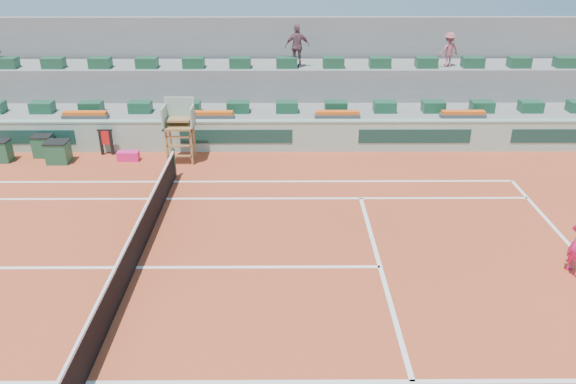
{
  "coord_description": "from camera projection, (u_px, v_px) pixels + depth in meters",
  "views": [
    {
      "loc": [
        3.92,
        -12.43,
        8.04
      ],
      "look_at": [
        4.0,
        2.5,
        1.0
      ],
      "focal_mm": 35.0,
      "sensor_mm": 36.0,
      "label": 1
    }
  ],
  "objects": [
    {
      "name": "ground",
      "position": [
        136.0,
        268.0,
        14.65
      ],
      "size": [
        90.0,
        90.0,
        0.0
      ],
      "primitive_type": "plane",
      "color": "#AB3E21",
      "rests_on": "ground"
    },
    {
      "name": "seating_tier_lower",
      "position": [
        194.0,
        119.0,
        24.08
      ],
      "size": [
        36.0,
        4.0,
        1.2
      ],
      "primitive_type": "cube",
      "color": "gray",
      "rests_on": "ground"
    },
    {
      "name": "seating_tier_upper",
      "position": [
        198.0,
        93.0,
        25.23
      ],
      "size": [
        36.0,
        2.4,
        2.6
      ],
      "primitive_type": "cube",
      "color": "gray",
      "rests_on": "ground"
    },
    {
      "name": "stadium_back_wall",
      "position": [
        201.0,
        66.0,
        26.29
      ],
      "size": [
        36.0,
        0.4,
        4.4
      ],
      "primitive_type": "cube",
      "color": "gray",
      "rests_on": "ground"
    },
    {
      "name": "player_bag",
      "position": [
        128.0,
        156.0,
        21.34
      ],
      "size": [
        0.81,
        0.36,
        0.36
      ],
      "primitive_type": "cube",
      "color": "#F31F79",
      "rests_on": "ground"
    },
    {
      "name": "spectator_mid",
      "position": [
        297.0,
        46.0,
        23.83
      ],
      "size": [
        1.09,
        0.56,
        1.79
      ],
      "primitive_type": "imported",
      "rotation": [
        0.0,
        0.0,
        3.26
      ],
      "color": "#6E4955",
      "rests_on": "seating_tier_upper"
    },
    {
      "name": "spectator_right",
      "position": [
        449.0,
        50.0,
        24.0
      ],
      "size": [
        1.07,
        0.84,
        1.45
      ],
      "primitive_type": "imported",
      "rotation": [
        0.0,
        0.0,
        3.51
      ],
      "color": "#A05058",
      "rests_on": "seating_tier_upper"
    },
    {
      "name": "court_lines",
      "position": [
        136.0,
        268.0,
        14.65
      ],
      "size": [
        23.89,
        11.09,
        0.01
      ],
      "color": "white",
      "rests_on": "ground"
    },
    {
      "name": "tennis_net",
      "position": [
        133.0,
        250.0,
        14.43
      ],
      "size": [
        0.1,
        11.97,
        1.1
      ],
      "color": "black",
      "rests_on": "ground"
    },
    {
      "name": "advertising_hoarding",
      "position": [
        186.0,
        136.0,
        22.07
      ],
      "size": [
        36.0,
        0.34,
        1.26
      ],
      "color": "#90B5A0",
      "rests_on": "ground"
    },
    {
      "name": "umpire_chair",
      "position": [
        179.0,
        122.0,
        20.78
      ],
      "size": [
        1.1,
        0.9,
        2.4
      ],
      "color": "olive",
      "rests_on": "ground"
    },
    {
      "name": "seat_row_lower",
      "position": [
        189.0,
        107.0,
        22.91
      ],
      "size": [
        32.9,
        0.6,
        0.44
      ],
      "color": "#18492E",
      "rests_on": "seating_tier_lower"
    },
    {
      "name": "seat_row_upper",
      "position": [
        194.0,
        63.0,
        24.03
      ],
      "size": [
        32.9,
        0.6,
        0.44
      ],
      "color": "#18492E",
      "rests_on": "seating_tier_upper"
    },
    {
      "name": "flower_planters",
      "position": [
        148.0,
        115.0,
        22.22
      ],
      "size": [
        26.8,
        0.36,
        0.28
      ],
      "color": "#474747",
      "rests_on": "seating_tier_lower"
    },
    {
      "name": "drink_cooler_a",
      "position": [
        58.0,
        152.0,
        21.07
      ],
      "size": [
        0.84,
        0.72,
        0.84
      ],
      "color": "#1B5234",
      "rests_on": "ground"
    },
    {
      "name": "drink_cooler_b",
      "position": [
        43.0,
        146.0,
        21.66
      ],
      "size": [
        0.73,
        0.63,
        0.84
      ],
      "color": "#1B5234",
      "rests_on": "ground"
    },
    {
      "name": "drink_cooler_c",
      "position": [
        1.0,
        151.0,
        21.17
      ],
      "size": [
        0.68,
        0.59,
        0.84
      ],
      "color": "#1B5234",
      "rests_on": "ground"
    },
    {
      "name": "towel_rack",
      "position": [
        106.0,
        140.0,
        21.72
      ],
      "size": [
        0.58,
        0.1,
        1.03
      ],
      "color": "black",
      "rests_on": "ground"
    }
  ]
}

